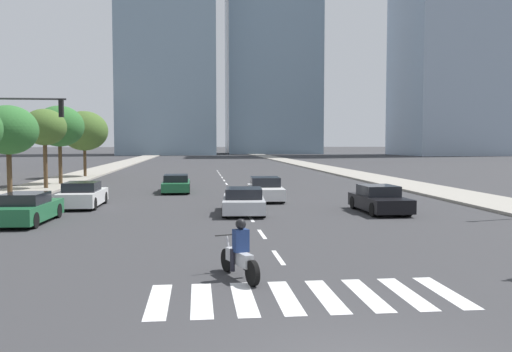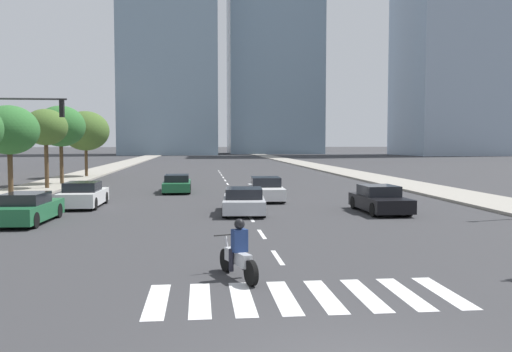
# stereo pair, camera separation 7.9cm
# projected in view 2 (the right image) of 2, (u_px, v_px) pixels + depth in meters

# --- Properties ---
(sidewalk_east) EXTENTS (4.00, 260.00, 0.15)m
(sidewalk_east) POSITION_uv_depth(u_px,v_px,m) (421.00, 188.00, 38.96)
(sidewalk_east) COLOR gray
(sidewalk_east) RESTS_ON ground
(sidewalk_west) EXTENTS (4.00, 260.00, 0.15)m
(sidewalk_west) POSITION_uv_depth(u_px,v_px,m) (28.00, 191.00, 36.10)
(sidewalk_west) COLOR gray
(sidewalk_west) RESTS_ON ground
(crosswalk_near) EXTENTS (6.75, 2.59, 0.01)m
(crosswalk_near) POSITION_uv_depth(u_px,v_px,m) (304.00, 296.00, 11.65)
(crosswalk_near) COLOR silver
(crosswalk_near) RESTS_ON ground
(lane_divider_center) EXTENTS (0.14, 50.00, 0.01)m
(lane_divider_center) POSITION_uv_depth(u_px,v_px,m) (230.00, 188.00, 39.44)
(lane_divider_center) COLOR silver
(lane_divider_center) RESTS_ON ground
(motorcycle_trailing) EXTENTS (0.98, 2.05, 1.49)m
(motorcycle_trailing) POSITION_uv_depth(u_px,v_px,m) (238.00, 255.00, 13.17)
(motorcycle_trailing) COLOR black
(motorcycle_trailing) RESTS_ON ground
(sedan_white_0) EXTENTS (2.03, 4.67, 1.32)m
(sedan_white_0) POSITION_uv_depth(u_px,v_px,m) (266.00, 190.00, 31.17)
(sedan_white_0) COLOR silver
(sedan_white_0) RESTS_ON ground
(sedan_green_1) EXTENTS (1.87, 4.81, 1.19)m
(sedan_green_1) POSITION_uv_depth(u_px,v_px,m) (177.00, 184.00, 36.20)
(sedan_green_1) COLOR #1E6038
(sedan_green_1) RESTS_ON ground
(sedan_black_2) EXTENTS (1.92, 4.32, 1.28)m
(sedan_black_2) POSITION_uv_depth(u_px,v_px,m) (380.00, 200.00, 25.70)
(sedan_black_2) COLOR black
(sedan_black_2) RESTS_ON ground
(sedan_white_3) EXTENTS (1.90, 4.36, 1.31)m
(sedan_white_3) POSITION_uv_depth(u_px,v_px,m) (83.00, 195.00, 27.80)
(sedan_white_3) COLOR silver
(sedan_white_3) RESTS_ON ground
(sedan_green_4) EXTENTS (1.94, 4.46, 1.27)m
(sedan_green_4) POSITION_uv_depth(u_px,v_px,m) (27.00, 209.00, 22.24)
(sedan_green_4) COLOR #1E6038
(sedan_green_4) RESTS_ON ground
(sedan_silver_5) EXTENTS (2.20, 4.49, 1.21)m
(sedan_silver_5) POSITION_uv_depth(u_px,v_px,m) (244.00, 201.00, 25.31)
(sedan_silver_5) COLOR #B7BABF
(sedan_silver_5) RESTS_ON ground
(traffic_signal_far) EXTENTS (4.01, 0.28, 5.75)m
(traffic_signal_far) POSITION_uv_depth(u_px,v_px,m) (19.00, 128.00, 26.69)
(traffic_signal_far) COLOR #333335
(traffic_signal_far) RESTS_ON sidewalk_west
(street_tree_second) EXTENTS (3.27, 3.27, 5.28)m
(street_tree_second) POSITION_uv_depth(u_px,v_px,m) (9.00, 130.00, 30.35)
(street_tree_second) COLOR #4C3823
(street_tree_second) RESTS_ON sidewalk_west
(street_tree_third) EXTENTS (2.99, 2.99, 5.53)m
(street_tree_third) POSITION_uv_depth(u_px,v_px,m) (46.00, 128.00, 37.57)
(street_tree_third) COLOR #4C3823
(street_tree_third) RESTS_ON sidewalk_west
(street_tree_fourth) EXTENTS (3.72, 3.72, 6.03)m
(street_tree_fourth) POSITION_uv_depth(u_px,v_px,m) (61.00, 126.00, 41.65)
(street_tree_fourth) COLOR #4C3823
(street_tree_fourth) RESTS_ON sidewalk_west
(street_tree_fifth) EXTENTS (4.38, 4.38, 6.15)m
(street_tree_fifth) POSITION_uv_depth(u_px,v_px,m) (86.00, 131.00, 50.77)
(street_tree_fifth) COLOR #4C3823
(street_tree_fifth) RESTS_ON sidewalk_west
(office_tower_left_skyline) EXTENTS (25.91, 24.80, 89.04)m
(office_tower_left_skyline) POSITION_uv_depth(u_px,v_px,m) (169.00, 14.00, 147.88)
(office_tower_left_skyline) COLOR #7A93A8
(office_tower_left_skyline) RESTS_ON ground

